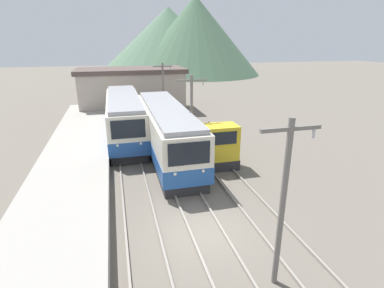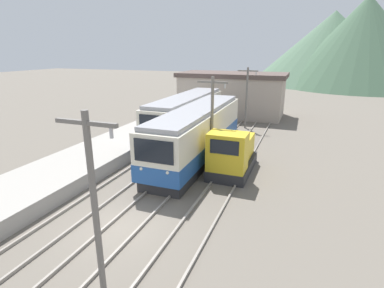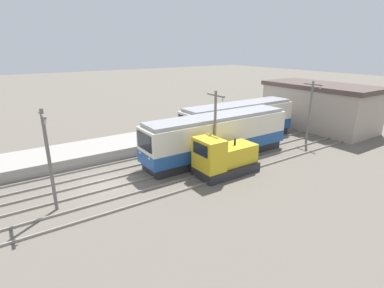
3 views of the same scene
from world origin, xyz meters
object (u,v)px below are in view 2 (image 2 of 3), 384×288
Objects in this scene: commuter_train_left at (187,118)px; catenary_mast_near at (95,202)px; commuter_train_center at (198,135)px; catenary_mast_far at (247,95)px; shunting_locomotive at (232,155)px; catenary_mast_mid at (212,119)px.

commuter_train_left is 2.13× the size of catenary_mast_near.
commuter_train_left is 0.94× the size of commuter_train_center.
shunting_locomotive is at bearing -82.97° from catenary_mast_far.
catenary_mast_far is at bearing 51.10° from commuter_train_left.
commuter_train_center is 13.49m from catenary_mast_near.
catenary_mast_near is (4.31, -18.27, 1.58)m from commuter_train_left.
catenary_mast_mid is 11.80m from catenary_mast_far.
catenary_mast_near reaches higher than commuter_train_left.
commuter_train_left is at bearing 119.48° from commuter_train_center.
catenary_mast_near and catenary_mast_far have the same top height.
catenary_mast_near is 1.00× the size of catenary_mast_mid.
shunting_locomotive is 0.80× the size of catenary_mast_far.
commuter_train_center is at bearing 148.95° from shunting_locomotive.
commuter_train_center is at bearing 134.95° from catenary_mast_mid.
shunting_locomotive is 2.62m from catenary_mast_mid.
shunting_locomotive is (3.00, -1.81, -0.54)m from commuter_train_center.
shunting_locomotive is 0.80× the size of catenary_mast_near.
shunting_locomotive is at bearing -11.18° from catenary_mast_mid.
catenary_mast_near is at bearing -97.38° from shunting_locomotive.
catenary_mast_far is (1.51, 10.29, 1.60)m from commuter_train_center.
shunting_locomotive is at bearing -31.05° from commuter_train_center.
commuter_train_left is 18.83m from catenary_mast_near.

